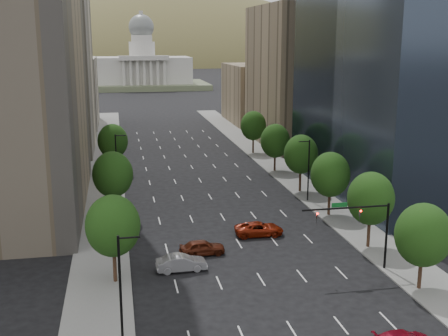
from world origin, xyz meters
TOP-DOWN VIEW (x-y plane):
  - sidewalk_left at (-15.50, 60.00)m, footprint 6.00×200.00m
  - sidewalk_right at (15.50, 60.00)m, footprint 6.00×200.00m
  - midrise_cream_left at (-25.00, 103.00)m, footprint 14.00×30.00m
  - filler_left at (-25.00, 136.00)m, footprint 14.00×26.00m
  - parking_tan_right at (25.00, 100.00)m, footprint 14.00×30.00m
  - filler_right at (25.00, 133.00)m, footprint 14.00×26.00m
  - tree_right_0 at (14.00, 25.00)m, footprint 5.20×5.20m
  - tree_right_1 at (14.00, 36.00)m, footprint 5.20×5.20m
  - tree_right_2 at (14.00, 48.00)m, footprint 5.20×5.20m
  - tree_right_3 at (14.00, 60.00)m, footprint 5.20×5.20m
  - tree_right_4 at (14.00, 74.00)m, footprint 5.20×5.20m
  - tree_right_5 at (14.00, 90.00)m, footprint 5.20×5.20m
  - tree_left_0 at (-14.00, 32.00)m, footprint 5.20×5.20m
  - tree_left_1 at (-14.00, 52.00)m, footprint 5.20×5.20m
  - tree_left_2 at (-14.00, 78.00)m, footprint 5.20×5.20m
  - streetlight_rn at (13.44, 55.00)m, footprint 1.70×0.20m
  - streetlight_ls at (-13.44, 20.00)m, footprint 1.70×0.20m
  - streetlight_ln at (-13.44, 65.00)m, footprint 1.70×0.20m
  - traffic_signal at (10.53, 30.00)m, footprint 9.12×0.40m
  - capitol at (0.00, 249.71)m, footprint 60.00×40.00m
  - foothills at (34.67, 599.39)m, footprint 720.00×413.00m
  - car_maroon at (-4.68, 37.44)m, footprint 5.04×2.25m
  - car_silver at (-7.39, 33.55)m, footprint 5.20×1.99m
  - car_red_far at (2.96, 42.24)m, footprint 5.89×2.85m

SIDE VIEW (x-z plane):
  - foothills at x=34.67m, z-range -169.28..93.72m
  - sidewalk_left at x=-15.50m, z-range 0.00..0.15m
  - sidewalk_right at x=15.50m, z-range 0.00..0.15m
  - car_red_far at x=2.96m, z-range 0.00..1.62m
  - car_maroon at x=-4.68m, z-range 0.00..1.68m
  - car_silver at x=-7.39m, z-range 0.00..1.69m
  - streetlight_rn at x=13.44m, z-range 0.34..9.34m
  - streetlight_ls at x=-13.44m, z-range 0.34..9.34m
  - streetlight_ln at x=-13.44m, z-range 0.34..9.34m
  - traffic_signal at x=10.53m, z-range 1.49..8.86m
  - tree_right_0 at x=14.00m, z-range 1.19..9.58m
  - tree_right_4 at x=14.00m, z-range 1.23..9.69m
  - tree_right_2 at x=14.00m, z-range 1.30..9.91m
  - tree_left_2 at x=-14.00m, z-range 1.34..10.02m
  - tree_right_1 at x=14.00m, z-range 1.37..10.12m
  - tree_right_5 at x=14.00m, z-range 1.37..10.12m
  - tree_left_0 at x=-14.00m, z-range 1.37..10.12m
  - tree_right_3 at x=14.00m, z-range 1.44..10.34m
  - tree_left_1 at x=-14.00m, z-range 1.48..10.45m
  - filler_right at x=25.00m, z-range 0.00..16.00m
  - capitol at x=0.00m, z-range -9.02..26.18m
  - filler_left at x=-25.00m, z-range 0.00..18.00m
  - parking_tan_right at x=25.00m, z-range 0.00..30.00m
  - midrise_cream_left at x=-25.00m, z-range 0.00..35.00m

